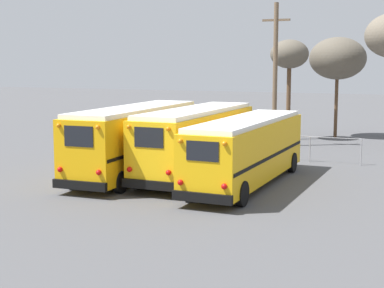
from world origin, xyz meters
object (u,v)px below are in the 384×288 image
at_px(bare_tree_1, 338,59).
at_px(school_bus_0, 136,138).
at_px(school_bus_1, 197,140).
at_px(bare_tree_0, 289,56).
at_px(utility_pole, 275,73).
at_px(school_bus_2, 247,149).

bearing_deg(bare_tree_1, school_bus_0, -108.69).
distance_m(school_bus_0, bare_tree_1, 20.12).
bearing_deg(school_bus_1, bare_tree_0, 87.61).
bearing_deg(school_bus_0, bare_tree_0, 77.79).
bearing_deg(utility_pole, school_bus_2, -79.98).
xyz_separation_m(school_bus_0, bare_tree_0, (3.46, 15.99, 4.11)).
bearing_deg(school_bus_2, school_bus_1, 161.40).
bearing_deg(utility_pole, bare_tree_0, 89.87).
xyz_separation_m(utility_pole, bare_tree_1, (2.87, 6.34, 0.95)).
distance_m(school_bus_1, utility_pole, 11.90).
bearing_deg(school_bus_0, school_bus_1, 16.70).
relative_size(bare_tree_0, bare_tree_1, 0.97).
height_order(school_bus_0, school_bus_1, school_bus_0).
height_order(utility_pole, bare_tree_1, utility_pole).
relative_size(school_bus_1, bare_tree_1, 1.38).
bearing_deg(bare_tree_1, utility_pole, -114.38).
distance_m(school_bus_1, school_bus_2, 2.99).
bearing_deg(school_bus_1, bare_tree_1, 78.91).
distance_m(school_bus_0, bare_tree_0, 16.87).
distance_m(school_bus_0, utility_pole, 13.16).
bearing_deg(school_bus_0, utility_pole, 74.39).
height_order(school_bus_1, school_bus_2, school_bus_1).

